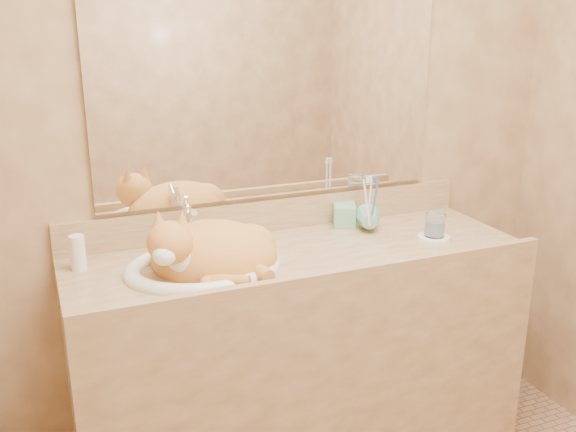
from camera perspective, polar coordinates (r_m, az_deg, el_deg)
name	(u,v)px	position (r m, az deg, el deg)	size (l,w,h in m)	color
wall_back	(271,126)	(2.37, -1.50, 8.02)	(2.40, 0.02, 2.50)	olive
vanity_counter	(300,360)	(2.42, 1.04, -12.71)	(1.60, 0.55, 0.85)	olive
mirror	(272,87)	(2.34, -1.42, 11.35)	(1.30, 0.02, 0.80)	white
sink_basin	(203,247)	(2.08, -7.60, -2.71)	(0.50, 0.42, 0.16)	white
faucet	(188,226)	(2.26, -8.89, -0.85)	(0.05, 0.13, 0.18)	white
cat	(208,250)	(2.08, -7.09, -3.00)	(0.42, 0.34, 0.23)	#C4742D
soap_dispenser	(345,206)	(2.45, 5.13, 0.89)	(0.08, 0.09, 0.19)	#70B397
toothbrush_cup	(370,223)	(2.41, 7.29, -0.65)	(0.10, 0.10, 0.09)	#70B397
toothbrushes	(371,200)	(2.39, 7.37, 1.39)	(0.04, 0.04, 0.23)	white
saucer	(434,237)	(2.43, 12.85, -1.85)	(0.12, 0.12, 0.01)	white
water_glass	(435,225)	(2.41, 12.93, -0.77)	(0.07, 0.07, 0.09)	silver
lotion_bottle	(78,253)	(2.17, -18.18, -3.14)	(0.05, 0.05, 0.12)	white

